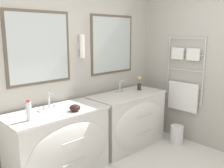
{
  "coord_description": "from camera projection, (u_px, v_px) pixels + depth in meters",
  "views": [
    {
      "loc": [
        -1.82,
        -1.02,
        1.72
      ],
      "look_at": [
        0.34,
        1.25,
        1.07
      ],
      "focal_mm": 40.0,
      "sensor_mm": 36.0,
      "label": 1
    }
  ],
  "objects": [
    {
      "name": "vanity_left",
      "position": [
        59.0,
        144.0,
        2.97
      ],
      "size": [
        1.19,
        0.65,
        0.82
      ],
      "color": "silver",
      "rests_on": "ground_plane"
    },
    {
      "name": "vanity_right",
      "position": [
        129.0,
        120.0,
        3.8
      ],
      "size": [
        1.19,
        0.65,
        0.82
      ],
      "color": "silver",
      "rests_on": "ground_plane"
    },
    {
      "name": "wall_right",
      "position": [
        198.0,
        61.0,
        3.77
      ],
      "size": [
        0.13,
        3.68,
        2.6
      ],
      "color": "#B2ADA3",
      "rests_on": "ground_plane"
    },
    {
      "name": "faucet_right",
      "position": [
        121.0,
        86.0,
        3.83
      ],
      "size": [
        0.17,
        0.12,
        0.19
      ],
      "color": "silver",
      "rests_on": "vanity_right"
    },
    {
      "name": "amenity_bowl",
      "position": [
        75.0,
        108.0,
        2.9
      ],
      "size": [
        0.13,
        0.13,
        0.08
      ],
      "color": "black",
      "rests_on": "vanity_left"
    },
    {
      "name": "wall_back",
      "position": [
        65.0,
        64.0,
        3.33
      ],
      "size": [
        4.97,
        0.15,
        2.6
      ],
      "color": "#B2ADA3",
      "rests_on": "ground_plane"
    },
    {
      "name": "toiletry_bottle",
      "position": [
        29.0,
        111.0,
        2.58
      ],
      "size": [
        0.06,
        0.06,
        0.22
      ],
      "color": "silver",
      "rests_on": "vanity_left"
    },
    {
      "name": "flower_vase",
      "position": [
        139.0,
        84.0,
        3.96
      ],
      "size": [
        0.06,
        0.06,
        0.23
      ],
      "color": "#332D2D",
      "rests_on": "vanity_right"
    },
    {
      "name": "waste_bin",
      "position": [
        177.0,
        134.0,
        3.9
      ],
      "size": [
        0.2,
        0.2,
        0.29
      ],
      "color": "silver",
      "rests_on": "ground_plane"
    },
    {
      "name": "faucet_left",
      "position": [
        50.0,
        101.0,
        3.0
      ],
      "size": [
        0.17,
        0.12,
        0.19
      ],
      "color": "silver",
      "rests_on": "vanity_left"
    }
  ]
}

